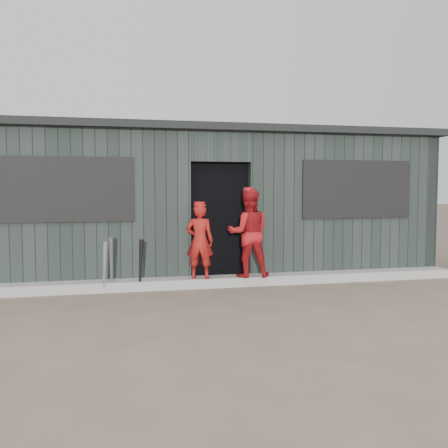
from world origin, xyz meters
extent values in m
plane|color=brown|center=(0.00, 0.00, 0.00)|extent=(80.00, 80.00, 0.00)
cube|color=#979692|center=(0.00, 1.82, 0.07)|extent=(8.00, 0.36, 0.15)
cone|color=#94949C|center=(-1.86, 1.62, 0.40)|extent=(0.13, 0.19, 0.79)
cone|color=slate|center=(-1.76, 1.70, 0.43)|extent=(0.07, 0.25, 0.85)
cone|color=black|center=(-1.33, 1.62, 0.40)|extent=(0.11, 0.24, 0.81)
imported|color=maroon|center=(-0.41, 1.73, 0.74)|extent=(0.50, 0.41, 1.18)
imported|color=#A51418|center=(0.38, 1.72, 0.85)|extent=(0.74, 0.61, 1.41)
imported|color=#A6A6A6|center=(0.50, 2.33, 0.65)|extent=(0.65, 0.44, 1.30)
cube|color=black|center=(0.00, 3.50, 1.20)|extent=(7.60, 2.70, 2.20)
cube|color=#29312D|center=(-2.25, 2.10, 1.25)|extent=(3.50, 0.20, 2.50)
cube|color=#29302D|center=(2.25, 2.10, 1.25)|extent=(3.50, 0.20, 2.50)
cube|color=#2A3230|center=(0.00, 2.10, 2.25)|extent=(1.00, 0.20, 0.50)
cube|color=#2A3230|center=(3.90, 3.50, 1.25)|extent=(0.20, 3.00, 2.50)
cube|color=#2C3433|center=(0.00, 4.90, 1.25)|extent=(8.00, 0.20, 2.50)
cube|color=black|center=(0.00, 3.50, 2.56)|extent=(8.30, 3.30, 0.12)
cube|color=black|center=(-2.40, 1.98, 1.55)|extent=(2.00, 0.04, 1.00)
cube|color=black|center=(2.40, 1.98, 1.55)|extent=(2.00, 0.04, 1.00)
cube|color=black|center=(-0.30, 2.40, 1.35)|extent=(0.18, 0.18, 0.83)
cube|color=black|center=(0.06, 2.45, 1.30)|extent=(0.20, 0.16, 0.85)
camera|label=1|loc=(-1.75, -5.93, 1.55)|focal=40.00mm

